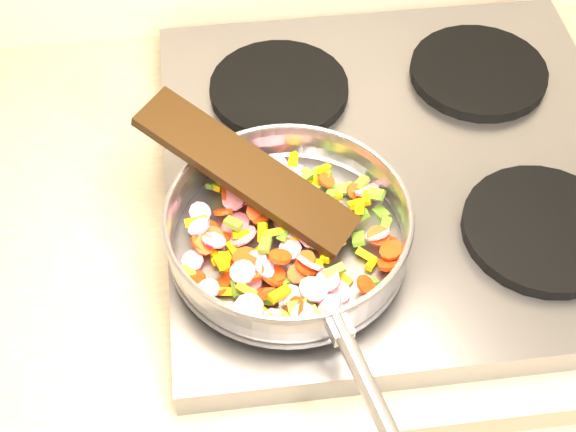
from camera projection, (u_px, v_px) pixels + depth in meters
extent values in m
cube|color=#939399|center=(399.00, 168.00, 1.04)|extent=(0.60, 0.60, 0.04)
cylinder|color=black|center=(307.00, 253.00, 0.92)|extent=(0.19, 0.19, 0.02)
cylinder|color=black|center=(543.00, 229.00, 0.94)|extent=(0.19, 0.19, 0.02)
cylinder|color=black|center=(279.00, 89.00, 1.09)|extent=(0.19, 0.19, 0.02)
cylinder|color=black|center=(478.00, 72.00, 1.12)|extent=(0.19, 0.19, 0.02)
cylinder|color=#9E9EA5|center=(288.00, 243.00, 0.92)|extent=(0.27, 0.27, 0.01)
torus|color=#9E9EA5|center=(288.00, 227.00, 0.89)|extent=(0.32, 0.32, 0.05)
torus|color=#9E9EA5|center=(288.00, 214.00, 0.87)|extent=(0.28, 0.28, 0.01)
cylinder|color=#9E9EA5|center=(374.00, 401.00, 0.74)|extent=(0.06, 0.19, 0.02)
cube|color=#9E9EA5|center=(339.00, 328.00, 0.80)|extent=(0.03, 0.03, 0.02)
cube|color=#D5B607|center=(240.00, 166.00, 0.96)|extent=(0.02, 0.02, 0.02)
cube|color=#D5B607|center=(228.00, 291.00, 0.86)|extent=(0.03, 0.01, 0.01)
cylinder|color=red|center=(218.00, 287.00, 0.87)|extent=(0.04, 0.04, 0.02)
cylinder|color=red|center=(264.00, 294.00, 0.85)|extent=(0.04, 0.03, 0.03)
cube|color=#D5B607|center=(221.00, 259.00, 0.89)|extent=(0.02, 0.02, 0.01)
cube|color=#D5B607|center=(233.00, 250.00, 0.90)|extent=(0.02, 0.02, 0.01)
cylinder|color=red|center=(306.00, 272.00, 0.88)|extent=(0.02, 0.02, 0.02)
cylinder|color=#D61447|center=(332.00, 301.00, 0.85)|extent=(0.04, 0.05, 0.02)
cylinder|color=#D61447|center=(301.00, 217.00, 0.91)|extent=(0.04, 0.04, 0.03)
cylinder|color=red|center=(261.00, 193.00, 0.95)|extent=(0.03, 0.03, 0.02)
cube|color=#D5B607|center=(366.00, 255.00, 0.89)|extent=(0.02, 0.02, 0.01)
cylinder|color=#D61447|center=(313.00, 234.00, 0.89)|extent=(0.04, 0.03, 0.02)
cube|color=#5B9026|center=(297.00, 306.00, 0.84)|extent=(0.02, 0.02, 0.01)
cylinder|color=red|center=(272.00, 277.00, 0.87)|extent=(0.03, 0.03, 0.03)
cylinder|color=red|center=(197.00, 279.00, 0.87)|extent=(0.03, 0.03, 0.02)
cube|color=#D5B607|center=(264.00, 252.00, 0.89)|extent=(0.02, 0.02, 0.02)
cube|color=#D5B607|center=(247.00, 192.00, 0.95)|extent=(0.01, 0.02, 0.01)
cube|color=#5B9026|center=(238.00, 289.00, 0.86)|extent=(0.02, 0.02, 0.02)
cylinder|color=red|center=(274.00, 275.00, 0.88)|extent=(0.04, 0.04, 0.01)
cylinder|color=#D61447|center=(281.00, 183.00, 0.96)|extent=(0.04, 0.03, 0.02)
cube|color=#D5B607|center=(360.00, 208.00, 0.91)|extent=(0.02, 0.02, 0.02)
cube|color=#D5B607|center=(258.00, 192.00, 0.93)|extent=(0.01, 0.02, 0.01)
cylinder|color=red|center=(306.00, 260.00, 0.87)|extent=(0.03, 0.03, 0.01)
cube|color=#D5B607|center=(367.00, 198.00, 0.93)|extent=(0.02, 0.02, 0.01)
cube|color=#5B9026|center=(334.00, 271.00, 0.86)|extent=(0.03, 0.02, 0.01)
cylinder|color=red|center=(234.00, 182.00, 0.95)|extent=(0.04, 0.03, 0.02)
cylinder|color=red|center=(237.00, 189.00, 0.95)|extent=(0.02, 0.02, 0.02)
cylinder|color=red|center=(330.00, 317.00, 0.84)|extent=(0.02, 0.02, 0.01)
cube|color=#D5B607|center=(221.00, 262.00, 0.86)|extent=(0.02, 0.02, 0.01)
cylinder|color=#D61447|center=(290.00, 170.00, 0.96)|extent=(0.05, 0.05, 0.02)
cube|color=#5B9026|center=(308.00, 301.00, 0.85)|extent=(0.02, 0.02, 0.02)
cylinder|color=#D61447|center=(367.00, 190.00, 0.95)|extent=(0.04, 0.04, 0.03)
cylinder|color=#D61447|center=(286.00, 186.00, 0.94)|extent=(0.05, 0.05, 0.02)
cube|color=#D5B607|center=(279.00, 201.00, 0.94)|extent=(0.01, 0.02, 0.02)
cube|color=#5B9026|center=(315.00, 315.00, 0.83)|extent=(0.02, 0.02, 0.01)
cube|color=#D5B607|center=(221.00, 258.00, 0.89)|extent=(0.02, 0.02, 0.02)
cube|color=#5B9026|center=(265.00, 245.00, 0.88)|extent=(0.02, 0.03, 0.01)
cylinder|color=#D61447|center=(290.00, 249.00, 0.89)|extent=(0.03, 0.03, 0.01)
cylinder|color=#D61447|center=(250.00, 282.00, 0.87)|extent=(0.04, 0.04, 0.01)
cylinder|color=#D61447|center=(330.00, 307.00, 0.83)|extent=(0.03, 0.04, 0.02)
cube|color=#D5B607|center=(340.00, 219.00, 0.91)|extent=(0.02, 0.02, 0.01)
cube|color=#D5B607|center=(302.00, 266.00, 0.88)|extent=(0.02, 0.01, 0.01)
cylinder|color=#D61447|center=(377.00, 234.00, 0.90)|extent=(0.04, 0.03, 0.03)
cube|color=#5B9026|center=(376.00, 194.00, 0.93)|extent=(0.02, 0.02, 0.02)
cube|color=#D5B607|center=(313.00, 262.00, 0.88)|extent=(0.02, 0.02, 0.02)
cylinder|color=#D61447|center=(273.00, 321.00, 0.83)|extent=(0.03, 0.03, 0.02)
cube|color=#5B9026|center=(371.00, 284.00, 0.87)|extent=(0.02, 0.02, 0.01)
cylinder|color=red|center=(205.00, 245.00, 0.89)|extent=(0.03, 0.03, 0.02)
cube|color=#D5B607|center=(299.00, 238.00, 0.90)|extent=(0.02, 0.01, 0.01)
cylinder|color=red|center=(273.00, 203.00, 0.94)|extent=(0.04, 0.04, 0.02)
cube|color=#D5B607|center=(372.00, 264.00, 0.89)|extent=(0.02, 0.02, 0.01)
cube|color=#5B9026|center=(335.00, 228.00, 0.91)|extent=(0.02, 0.02, 0.02)
cylinder|color=red|center=(270.00, 297.00, 0.86)|extent=(0.03, 0.03, 0.02)
cube|color=#D5B607|center=(274.00, 232.00, 0.90)|extent=(0.03, 0.01, 0.01)
cylinder|color=red|center=(258.00, 211.00, 0.91)|extent=(0.04, 0.03, 0.02)
cube|color=#5B9026|center=(241.00, 292.00, 0.87)|extent=(0.01, 0.02, 0.01)
cube|color=#D5B607|center=(268.00, 196.00, 0.95)|extent=(0.03, 0.01, 0.02)
cylinder|color=red|center=(306.00, 267.00, 0.87)|extent=(0.03, 0.04, 0.03)
cylinder|color=red|center=(232.00, 276.00, 0.88)|extent=(0.03, 0.04, 0.01)
cylinder|color=#D61447|center=(243.00, 236.00, 0.90)|extent=(0.04, 0.04, 0.03)
cube|color=#5B9026|center=(285.00, 232.00, 0.90)|extent=(0.02, 0.02, 0.02)
cylinder|color=red|center=(223.00, 212.00, 0.92)|extent=(0.03, 0.03, 0.02)
cylinder|color=red|center=(260.00, 217.00, 0.91)|extent=(0.02, 0.02, 0.01)
cube|color=#D5B607|center=(292.00, 221.00, 0.92)|extent=(0.02, 0.01, 0.01)
cube|color=#5B9026|center=(326.00, 176.00, 0.96)|extent=(0.02, 0.02, 0.02)
cylinder|color=red|center=(200.00, 242.00, 0.89)|extent=(0.03, 0.03, 0.02)
cylinder|color=red|center=(293.00, 218.00, 0.91)|extent=(0.03, 0.03, 0.02)
cylinder|color=red|center=(254.00, 271.00, 0.86)|extent=(0.03, 0.03, 0.01)
cube|color=#5B9026|center=(233.00, 223.00, 0.90)|extent=(0.02, 0.02, 0.01)
cube|color=#5B9026|center=(319.00, 302.00, 0.86)|extent=(0.03, 0.01, 0.01)
cylinder|color=#D61447|center=(310.00, 262.00, 0.87)|extent=(0.04, 0.03, 0.04)
cylinder|color=#D61447|center=(249.00, 308.00, 0.83)|extent=(0.04, 0.04, 0.02)
cylinder|color=red|center=(212.00, 237.00, 0.90)|extent=(0.04, 0.04, 0.01)
cube|color=#D5B607|center=(223.00, 261.00, 0.87)|extent=(0.01, 0.03, 0.01)
cube|color=#5B9026|center=(385.00, 224.00, 0.92)|extent=(0.02, 0.02, 0.01)
cube|color=#D5B607|center=(327.00, 255.00, 0.89)|extent=(0.02, 0.03, 0.01)
cube|color=#5B9026|center=(260.00, 265.00, 0.88)|extent=(0.02, 0.03, 0.01)
cylinder|color=red|center=(297.00, 190.00, 0.94)|extent=(0.03, 0.03, 0.02)
cube|color=#D5B607|center=(304.00, 267.00, 0.87)|extent=(0.03, 0.02, 0.02)
cube|color=#D5B607|center=(305.00, 232.00, 0.89)|extent=(0.02, 0.02, 0.01)
cube|color=#D5B607|center=(241.00, 234.00, 0.90)|extent=(0.02, 0.01, 0.01)
cube|color=#D5B607|center=(222.00, 185.00, 0.95)|extent=(0.02, 0.03, 0.02)
cylinder|color=#D61447|center=(288.00, 222.00, 0.91)|extent=(0.04, 0.04, 0.01)
cylinder|color=red|center=(327.00, 250.00, 0.90)|extent=(0.03, 0.03, 0.01)
cylinder|color=#D61447|center=(291.00, 296.00, 0.85)|extent=(0.03, 0.03, 0.02)
cylinder|color=#D61447|center=(331.00, 291.00, 0.86)|extent=(0.04, 0.03, 0.03)
cube|color=#D5B607|center=(260.00, 267.00, 0.88)|extent=(0.02, 0.02, 0.01)
cylinder|color=red|center=(366.00, 285.00, 0.86)|extent=(0.03, 0.03, 0.02)
cylinder|color=red|center=(233.00, 194.00, 0.94)|extent=(0.03, 0.03, 0.03)
cube|color=#D5B607|center=(247.00, 291.00, 0.84)|extent=(0.02, 0.02, 0.01)
cylinder|color=#D61447|center=(234.00, 198.00, 0.93)|extent=(0.04, 0.04, 0.02)
cylinder|color=red|center=(260.00, 272.00, 0.88)|extent=(0.02, 0.02, 0.01)
cylinder|color=red|center=(251.00, 193.00, 0.95)|extent=(0.03, 0.03, 0.02)
cube|color=#D5B607|center=(343.00, 277.00, 0.88)|extent=(0.02, 0.02, 0.01)
cube|color=#D5B607|center=(303.00, 197.00, 0.93)|extent=(0.02, 0.01, 0.01)
cube|color=#5B9026|center=(362.00, 216.00, 0.92)|extent=(0.02, 0.01, 0.02)
cube|color=#D5B607|center=(295.00, 208.00, 0.93)|extent=(0.02, 0.02, 0.01)
cylinder|color=red|center=(284.00, 215.00, 0.92)|extent=(0.03, 0.03, 0.02)
cylinder|color=#D61447|center=(255.00, 263.00, 0.88)|extent=(0.04, 0.04, 0.02)
cube|color=#D5B607|center=(242.00, 173.00, 0.95)|extent=(0.02, 0.03, 0.02)
cylinder|color=#D61447|center=(274.00, 164.00, 0.97)|extent=(0.04, 0.04, 0.01)
cylinder|color=red|center=(295.00, 308.00, 0.84)|extent=(0.03, 0.04, 0.03)
cylinder|color=red|center=(211.00, 230.00, 0.92)|extent=(0.03, 0.04, 0.03)
cube|color=#D5B607|center=(293.00, 160.00, 0.97)|extent=(0.02, 0.02, 0.01)
cube|color=#5B9026|center=(268.00, 300.00, 0.85)|extent=(0.02, 0.02, 0.02)
cube|color=#D5B607|center=(312.00, 181.00, 0.96)|extent=(0.03, 0.02, 0.01)
cube|color=#D5B607|center=(331.00, 196.00, 0.95)|extent=(0.03, 0.01, 0.01)
cylinder|color=red|center=(389.00, 263.00, 0.88)|extent=(0.03, 0.03, 0.02)
cylinder|color=red|center=(354.00, 191.00, 0.95)|extent=(0.03, 0.02, 0.02)
cube|color=#5B9026|center=(189.00, 272.00, 0.88)|extent=(0.02, 0.02, 0.01)
cube|color=#5B9026|center=(307.00, 182.00, 0.96)|extent=(0.02, 0.02, 0.01)
cube|color=#5B9026|center=(381.00, 213.00, 0.93)|extent=(0.02, 0.02, 0.01)
cylinder|color=#D61447|center=(199.00, 227.00, 0.90)|extent=(0.04, 0.04, 0.02)
cube|color=#D5B607|center=(263.00, 233.00, 0.90)|extent=(0.01, 0.02, 0.02)
cube|color=#D5B607|center=(358.00, 203.00, 0.94)|extent=(0.03, 0.02, 0.01)
cube|color=#5B9026|center=(344.00, 189.00, 0.95)|extent=(0.02, 0.02, 0.01)
cylinder|color=#D61447|center=(290.00, 227.00, 0.90)|extent=(0.04, 0.04, 0.01)
cylinder|color=#D61447|center=(265.00, 268.00, 0.87)|extent=(0.03, 0.03, 0.02)
cube|color=#5B9026|center=(304.00, 176.00, 0.95)|extent=(0.02, 0.02, 0.01)
cube|color=#5B9026|center=(317.00, 173.00, 0.97)|extent=(0.02, 0.02, 0.01)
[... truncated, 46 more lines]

